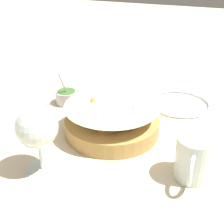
{
  "coord_description": "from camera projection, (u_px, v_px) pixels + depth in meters",
  "views": [
    {
      "loc": [
        0.72,
        0.22,
        0.45
      ],
      "look_at": [
        0.04,
        -0.03,
        0.06
      ],
      "focal_mm": 50.0,
      "sensor_mm": 36.0,
      "label": 1
    }
  ],
  "objects": [
    {
      "name": "ground_plane",
      "position": [
        128.0,
        128.0,
        0.87
      ],
      "size": [
        4.0,
        4.0,
        0.0
      ],
      "primitive_type": "plane",
      "color": "beige"
    },
    {
      "name": "food_basket",
      "position": [
        112.0,
        120.0,
        0.83
      ],
      "size": [
        0.25,
        0.25,
        0.1
      ],
      "color": "#B2894C",
      "rests_on": "ground_plane"
    },
    {
      "name": "sauce_cup",
      "position": [
        67.0,
        96.0,
        1.0
      ],
      "size": [
        0.08,
        0.07,
        0.12
      ],
      "color": "#B7B7BC",
      "rests_on": "ground_plane"
    },
    {
      "name": "wine_glass",
      "position": [
        37.0,
        129.0,
        0.66
      ],
      "size": [
        0.09,
        0.09,
        0.16
      ],
      "color": "silver",
      "rests_on": "ground_plane"
    },
    {
      "name": "beer_mug",
      "position": [
        194.0,
        159.0,
        0.67
      ],
      "size": [
        0.12,
        0.08,
        0.1
      ],
      "color": "silver",
      "rests_on": "ground_plane"
    },
    {
      "name": "side_plate",
      "position": [
        180.0,
        104.0,
        0.99
      ],
      "size": [
        0.2,
        0.2,
        0.01
      ],
      "color": "white",
      "rests_on": "ground_plane"
    }
  ]
}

